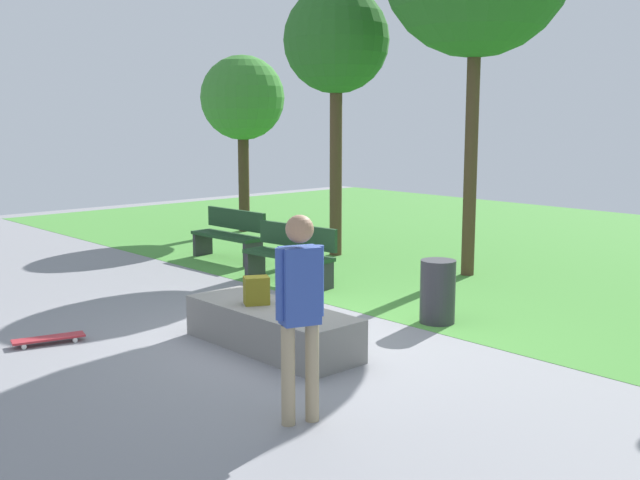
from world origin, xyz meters
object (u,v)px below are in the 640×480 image
(park_bench_far_left, at_px, (291,253))
(tree_young_birch, at_px, (243,99))
(tree_slender_maple, at_px, (336,43))
(backpack_on_ledge, at_px, (257,290))
(trash_bin, at_px, (438,292))
(skateboard_by_ledge, at_px, (49,338))
(concrete_ledge, at_px, (271,328))
(park_bench_near_path, at_px, (230,234))
(skater_performing_trick, at_px, (300,302))

(park_bench_far_left, height_order, tree_young_birch, tree_young_birch)
(tree_slender_maple, bearing_deg, backpack_on_ledge, -52.65)
(tree_slender_maple, distance_m, trash_bin, 6.04)
(skateboard_by_ledge, relative_size, tree_young_birch, 0.21)
(concrete_ledge, bearing_deg, skateboard_by_ledge, -135.99)
(park_bench_far_left, height_order, trash_bin, park_bench_far_left)
(park_bench_near_path, height_order, park_bench_far_left, same)
(skateboard_by_ledge, xyz_separation_m, park_bench_near_path, (-2.82, 4.62, 0.42))
(tree_slender_maple, bearing_deg, skater_performing_trick, -45.87)
(skateboard_by_ledge, height_order, park_bench_far_left, park_bench_far_left)
(skater_performing_trick, xyz_separation_m, tree_young_birch, (-9.16, 6.31, 1.89))
(park_bench_far_left, distance_m, tree_young_birch, 6.12)
(tree_young_birch, height_order, trash_bin, tree_young_birch)
(skater_performing_trick, bearing_deg, concrete_ledge, 147.52)
(tree_slender_maple, relative_size, tree_young_birch, 1.25)
(concrete_ledge, distance_m, tree_slender_maple, 6.95)
(skater_performing_trick, height_order, tree_young_birch, tree_young_birch)
(skateboard_by_ledge, distance_m, tree_young_birch, 9.30)
(concrete_ledge, bearing_deg, tree_slender_maple, 129.25)
(skater_performing_trick, relative_size, tree_young_birch, 0.46)
(skater_performing_trick, bearing_deg, trash_bin, 110.11)
(concrete_ledge, relative_size, tree_young_birch, 0.57)
(backpack_on_ledge, xyz_separation_m, skater_performing_trick, (2.05, -1.13, 0.43))
(tree_slender_maple, bearing_deg, skateboard_by_ledge, -73.59)
(tree_slender_maple, xyz_separation_m, trash_bin, (4.33, -2.36, -3.49))
(concrete_ledge, distance_m, park_bench_near_path, 5.48)
(park_bench_near_path, bearing_deg, concrete_ledge, -31.08)
(backpack_on_ledge, height_order, skateboard_by_ledge, backpack_on_ledge)
(skater_performing_trick, height_order, skateboard_by_ledge, skater_performing_trick)
(tree_slender_maple, bearing_deg, tree_young_birch, 171.06)
(backpack_on_ledge, xyz_separation_m, tree_slender_maple, (-3.52, 4.62, 3.26))
(park_bench_far_left, relative_size, tree_young_birch, 0.42)
(skateboard_by_ledge, height_order, trash_bin, trash_bin)
(concrete_ledge, relative_size, tree_slender_maple, 0.46)
(skater_performing_trick, distance_m, trash_bin, 3.67)
(concrete_ledge, xyz_separation_m, skateboard_by_ledge, (-1.86, -1.80, -0.17))
(park_bench_far_left, bearing_deg, tree_young_birch, 150.46)
(park_bench_near_path, bearing_deg, tree_young_birch, 138.72)
(concrete_ledge, bearing_deg, park_bench_far_left, 135.88)
(skateboard_by_ledge, bearing_deg, backpack_on_ledge, 46.93)
(park_bench_near_path, height_order, trash_bin, park_bench_near_path)
(skater_performing_trick, distance_m, skateboard_by_ledge, 3.88)
(concrete_ledge, bearing_deg, skater_performing_trick, -32.48)
(backpack_on_ledge, bearing_deg, concrete_ledge, -51.31)
(tree_slender_maple, bearing_deg, park_bench_near_path, -118.32)
(park_bench_far_left, height_order, tree_slender_maple, tree_slender_maple)
(tree_young_birch, bearing_deg, skater_performing_trick, -34.56)
(concrete_ledge, distance_m, park_bench_far_left, 3.43)
(trash_bin, bearing_deg, park_bench_near_path, 173.51)
(concrete_ledge, relative_size, park_bench_far_left, 1.37)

